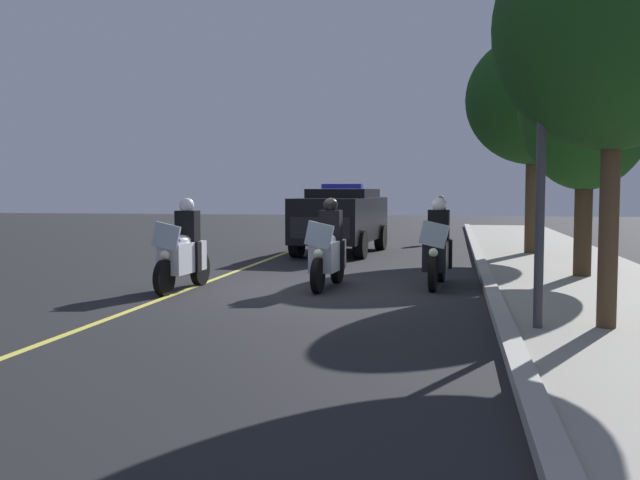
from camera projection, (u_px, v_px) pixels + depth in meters
ground_plane at (317, 289)px, 13.58m from camera, size 80.00×80.00×0.00m
curb_strip at (491, 289)px, 12.99m from camera, size 48.00×0.24×0.15m
sidewalk_strip at (601, 293)px, 12.64m from camera, size 48.00×3.60×0.10m
lane_stripe_center at (198, 285)px, 14.01m from camera, size 48.00×0.12×0.01m
police_motorcycle_lead_left at (183, 253)px, 13.32m from camera, size 2.14×0.62×1.72m
police_motorcycle_lead_right at (328, 251)px, 13.64m from camera, size 2.14×0.62×1.72m
police_motorcycle_trailing at (437, 251)px, 13.83m from camera, size 2.14×0.62×1.72m
police_suv at (341, 217)px, 21.09m from camera, size 5.03×2.38×2.05m
cyclist_background at (441, 219)px, 25.13m from camera, size 1.76×0.34×1.69m
traffic_light at (542, 105)px, 8.98m from camera, size 0.38×0.28×3.88m
tree_near_camera at (614, 27)px, 8.95m from camera, size 3.01×3.01×5.37m
tree_mid_block at (586, 106)px, 14.54m from camera, size 2.70×2.70×5.22m
tree_far_back at (534, 100)px, 19.91m from camera, size 3.79×3.79×6.11m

